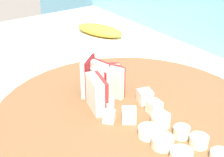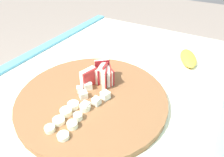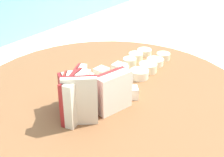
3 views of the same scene
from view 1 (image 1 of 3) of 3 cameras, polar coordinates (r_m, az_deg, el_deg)
cutting_board at (r=0.53m, az=2.89°, el=-6.46°), size 0.42×0.42×0.02m
apple_wedge_fan at (r=0.55m, az=-2.10°, el=-0.42°), size 0.10×0.08×0.06m
apple_dice_pile at (r=0.51m, az=3.71°, el=-5.03°), size 0.10×0.10×0.02m
banana_slice_rows at (r=0.46m, az=10.66°, el=-10.10°), size 0.12×0.07×0.02m
banana_peel at (r=0.89m, az=-2.06°, el=8.05°), size 0.15×0.10×0.03m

